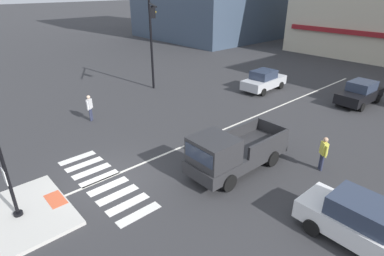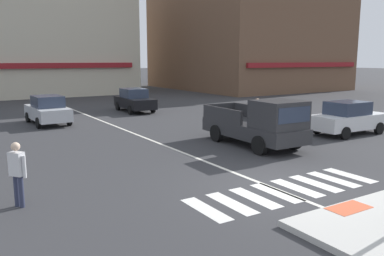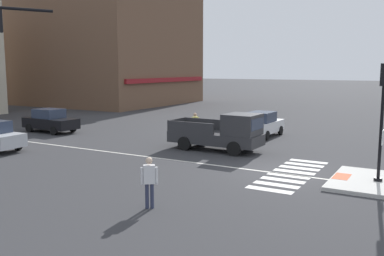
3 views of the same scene
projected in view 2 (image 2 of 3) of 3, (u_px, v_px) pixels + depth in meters
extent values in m
plane|color=#333335|center=(280.00, 188.00, 11.47)|extent=(300.00, 300.00, 0.00)
cube|color=#DB5B38|center=(349.00, 208.00, 9.51)|extent=(1.10, 0.60, 0.01)
cube|color=silver|center=(206.00, 209.00, 9.82)|extent=(0.44, 1.80, 0.01)
cube|color=silver|center=(231.00, 203.00, 10.23)|extent=(0.44, 1.80, 0.01)
cube|color=silver|center=(255.00, 198.00, 10.64)|extent=(0.44, 1.80, 0.01)
cube|color=silver|center=(276.00, 193.00, 11.05)|extent=(0.44, 1.80, 0.01)
cube|color=silver|center=(297.00, 188.00, 11.47)|extent=(0.44, 1.80, 0.01)
cube|color=silver|center=(315.00, 183.00, 11.88)|extent=(0.44, 1.80, 0.01)
cube|color=silver|center=(333.00, 179.00, 12.29)|extent=(0.44, 1.80, 0.01)
cube|color=silver|center=(349.00, 175.00, 12.70)|extent=(0.44, 1.80, 0.01)
cube|color=silver|center=(135.00, 134.00, 19.76)|extent=(0.14, 28.00, 0.01)
cube|color=brown|center=(245.00, 24.00, 50.61)|extent=(17.93, 20.60, 16.22)
cube|color=maroon|center=(305.00, 65.00, 42.71)|extent=(16.14, 0.30, 0.50)
cube|color=beige|center=(17.00, 40.00, 43.71)|extent=(21.48, 17.89, 11.56)
cube|color=maroon|center=(35.00, 66.00, 36.55)|extent=(19.33, 0.30, 0.50)
cube|color=black|center=(135.00, 103.00, 28.11)|extent=(1.85, 4.16, 0.70)
cube|color=#2D384C|center=(134.00, 93.00, 28.13)|extent=(1.55, 1.95, 0.64)
cylinder|color=black|center=(153.00, 109.00, 27.49)|extent=(0.20, 0.61, 0.60)
cylinder|color=black|center=(130.00, 110.00, 26.68)|extent=(0.20, 0.61, 0.60)
cylinder|color=black|center=(139.00, 105.00, 29.67)|extent=(0.20, 0.61, 0.60)
cylinder|color=black|center=(118.00, 106.00, 28.86)|extent=(0.20, 0.61, 0.60)
cube|color=white|center=(349.00, 121.00, 19.65)|extent=(4.13, 1.76, 0.70)
cube|color=#2D384C|center=(347.00, 108.00, 19.46)|extent=(1.92, 1.51, 0.64)
cylinder|color=black|center=(351.00, 124.00, 21.05)|extent=(0.60, 0.19, 0.60)
cylinder|color=black|center=(379.00, 128.00, 19.64)|extent=(0.60, 0.19, 0.60)
cylinder|color=black|center=(317.00, 128.00, 19.77)|extent=(0.60, 0.19, 0.60)
cylinder|color=black|center=(345.00, 133.00, 18.36)|extent=(0.60, 0.19, 0.60)
cube|color=silver|center=(48.00, 113.00, 22.75)|extent=(1.88, 4.17, 0.70)
cube|color=#2D384C|center=(48.00, 101.00, 22.52)|extent=(1.56, 1.96, 0.64)
cylinder|color=black|center=(28.00, 117.00, 23.39)|extent=(0.21, 0.61, 0.60)
cylinder|color=black|center=(56.00, 115.00, 24.31)|extent=(0.21, 0.61, 0.60)
cylinder|color=black|center=(38.00, 123.00, 21.32)|extent=(0.21, 0.61, 0.60)
cylinder|color=black|center=(69.00, 120.00, 22.24)|extent=(0.21, 0.61, 0.60)
cube|color=#2D2D30|center=(252.00, 130.00, 17.13)|extent=(1.99, 5.13, 0.60)
cube|color=#2D2D30|center=(279.00, 114.00, 15.63)|extent=(1.83, 1.73, 1.10)
cube|color=#2D384C|center=(294.00, 115.00, 14.91)|extent=(1.62, 0.11, 0.60)
cube|color=#2D2D30|center=(254.00, 112.00, 18.34)|extent=(0.17, 2.81, 0.60)
cube|color=#2D2D30|center=(222.00, 114.00, 17.44)|extent=(0.17, 2.81, 0.60)
cube|color=#2D2D30|center=(220.00, 110.00, 19.15)|extent=(1.80, 0.13, 0.60)
cylinder|color=black|center=(294.00, 140.00, 16.30)|extent=(0.25, 0.76, 0.76)
cylinder|color=black|center=(260.00, 145.00, 15.38)|extent=(0.25, 0.76, 0.76)
cylinder|color=black|center=(248.00, 130.00, 18.83)|extent=(0.25, 0.76, 0.76)
cylinder|color=black|center=(217.00, 133.00, 17.91)|extent=(0.25, 0.76, 0.76)
cylinder|color=#2D334C|center=(21.00, 192.00, 9.90)|extent=(0.12, 0.12, 0.82)
cylinder|color=#2D334C|center=(16.00, 191.00, 9.96)|extent=(0.12, 0.12, 0.82)
cube|color=silver|center=(17.00, 164.00, 9.81)|extent=(0.39, 0.42, 0.60)
cylinder|color=silver|center=(24.00, 167.00, 9.74)|extent=(0.09, 0.09, 0.56)
cylinder|color=silver|center=(10.00, 165.00, 9.90)|extent=(0.09, 0.09, 0.56)
sphere|color=beige|center=(15.00, 147.00, 9.73)|extent=(0.22, 0.22, 0.22)
cylinder|color=#2D334C|center=(258.00, 122.00, 20.86)|extent=(0.12, 0.12, 0.82)
cylinder|color=#2D334C|center=(255.00, 122.00, 20.87)|extent=(0.12, 0.12, 0.82)
cube|color=#DBD64C|center=(257.00, 109.00, 20.74)|extent=(0.42, 0.39, 0.60)
cylinder|color=#DBD64C|center=(262.00, 110.00, 20.73)|extent=(0.09, 0.09, 0.56)
cylinder|color=#DBD64C|center=(253.00, 110.00, 20.77)|extent=(0.09, 0.09, 0.56)
sphere|color=tan|center=(257.00, 100.00, 20.67)|extent=(0.22, 0.22, 0.22)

